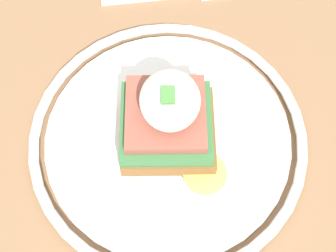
{
  "coord_description": "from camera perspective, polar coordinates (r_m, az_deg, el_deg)",
  "views": [
    {
      "loc": [
        0.2,
        0.03,
        1.18
      ],
      "look_at": [
        0.02,
        0.03,
        0.79
      ],
      "focal_mm": 50.0,
      "sensor_mm": 36.0,
      "label": 1
    }
  ],
  "objects": [
    {
      "name": "dining_table",
      "position": [
        0.58,
        -3.13,
        -5.12
      ],
      "size": [
        0.96,
        0.81,
        0.75
      ],
      "color": "#846042",
      "rests_on": "ground_plane"
    },
    {
      "name": "plate",
      "position": [
        0.46,
        0.0,
        -1.47
      ],
      "size": [
        0.27,
        0.27,
        0.02
      ],
      "color": "white",
      "rests_on": "dining_table"
    },
    {
      "name": "sandwich",
      "position": [
        0.42,
        0.01,
        0.76
      ],
      "size": [
        0.1,
        0.1,
        0.08
      ],
      "color": "brown",
      "rests_on": "plate"
    }
  ]
}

